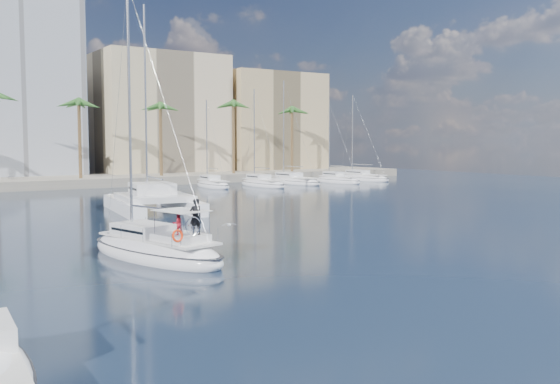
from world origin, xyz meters
TOP-DOWN VIEW (x-y plane):
  - ground at (0.00, 0.00)m, footprint 160.00×160.00m
  - quay at (0.00, 61.00)m, footprint 120.00×14.00m
  - building_beige at (22.00, 70.00)m, footprint 20.00×14.00m
  - building_tan_right at (42.00, 68.00)m, footprint 18.00×12.00m
  - palm_centre at (0.00, 57.00)m, footprint 3.60×3.60m
  - palm_right at (34.00, 57.00)m, footprint 3.60×3.60m
  - main_sloop at (-5.40, 3.95)m, footprint 5.61×10.77m
  - catamaran at (2.79, 24.83)m, footprint 7.94×13.27m
  - seagull at (0.36, 6.47)m, footprint 1.02×0.44m
  - moored_yacht_a at (20.00, 47.00)m, footprint 3.37×9.52m
  - moored_yacht_b at (26.50, 45.00)m, footprint 3.32×10.83m
  - moored_yacht_c at (33.00, 47.00)m, footprint 3.98×12.33m
  - moored_yacht_d at (39.50, 45.00)m, footprint 3.52×9.55m
  - moored_yacht_e at (46.00, 47.00)m, footprint 4.61×11.11m

SIDE VIEW (x-z plane):
  - ground at x=0.00m, z-range 0.00..0.00m
  - moored_yacht_a at x=20.00m, z-range -5.95..5.95m
  - moored_yacht_b at x=26.50m, z-range -6.86..6.86m
  - moored_yacht_c at x=33.00m, z-range -7.77..7.77m
  - moored_yacht_d at x=39.50m, z-range -5.95..5.95m
  - moored_yacht_e at x=46.00m, z-range -6.86..6.86m
  - main_sloop at x=-5.40m, z-range -7.15..8.14m
  - quay at x=0.00m, z-range 0.00..1.20m
  - seagull at x=0.36m, z-range 1.00..1.19m
  - catamaran at x=2.79m, z-range -7.94..10.26m
  - building_tan_right at x=42.00m, z-range 0.00..18.00m
  - building_beige at x=22.00m, z-range 0.00..20.00m
  - palm_centre at x=0.00m, z-range 4.13..16.43m
  - palm_right at x=34.00m, z-range 4.13..16.43m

